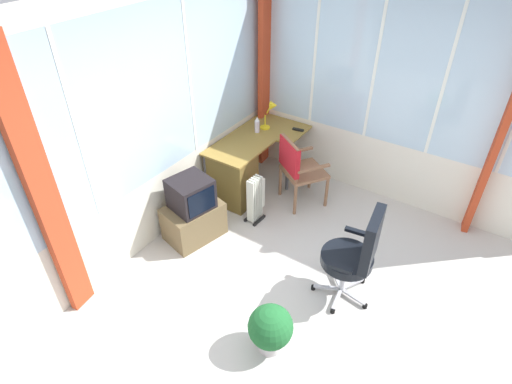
# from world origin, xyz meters

# --- Properties ---
(ground) EXTENTS (5.31, 4.84, 0.06)m
(ground) POSITION_xyz_m (0.00, 0.00, -0.03)
(ground) COLOR beige
(north_window_panel) EXTENTS (4.31, 0.07, 2.71)m
(north_window_panel) POSITION_xyz_m (-0.00, 1.95, 1.35)
(north_window_panel) COLOR silver
(north_window_panel) RESTS_ON ground
(east_window_panel) EXTENTS (0.07, 3.84, 2.71)m
(east_window_panel) POSITION_xyz_m (2.19, 0.00, 1.35)
(east_window_panel) COLOR silver
(east_window_panel) RESTS_ON ground
(curtain_north_left) EXTENTS (0.24, 0.10, 2.61)m
(curtain_north_left) POSITION_xyz_m (-1.19, 1.87, 1.30)
(curtain_north_left) COLOR #BA3E20
(curtain_north_left) RESTS_ON ground
(curtain_corner) EXTENTS (0.24, 0.09, 2.61)m
(curtain_corner) POSITION_xyz_m (2.06, 1.82, 1.30)
(curtain_corner) COLOR #BA3E20
(curtain_corner) RESTS_ON ground
(curtain_east_far) EXTENTS (0.24, 0.10, 2.61)m
(curtain_east_far) POSITION_xyz_m (2.11, -1.06, 1.30)
(curtain_east_far) COLOR #BA3E20
(curtain_east_far) RESTS_ON ground
(desk) EXTENTS (1.40, 0.80, 0.73)m
(desk) POSITION_xyz_m (1.04, 1.59, 0.40)
(desk) COLOR olive
(desk) RESTS_ON ground
(desk_lamp) EXTENTS (0.23, 0.20, 0.37)m
(desk_lamp) POSITION_xyz_m (1.81, 1.54, 0.97)
(desk_lamp) COLOR yellow
(desk_lamp) RESTS_ON desk
(tv_remote) EXTENTS (0.07, 0.15, 0.02)m
(tv_remote) POSITION_xyz_m (1.92, 1.19, 0.74)
(tv_remote) COLOR black
(tv_remote) RESTS_ON desk
(spray_bottle) EXTENTS (0.06, 0.06, 0.22)m
(spray_bottle) POSITION_xyz_m (1.58, 1.62, 0.84)
(spray_bottle) COLOR silver
(spray_bottle) RESTS_ON desk
(wooden_armchair) EXTENTS (0.67, 0.67, 0.92)m
(wooden_armchair) POSITION_xyz_m (1.38, 0.92, 0.58)
(wooden_armchair) COLOR #8A6043
(wooden_armchair) RESTS_ON ground
(office_chair) EXTENTS (0.61, 0.57, 1.06)m
(office_chair) POSITION_xyz_m (0.35, -0.31, 0.60)
(office_chair) COLOR #B7B7BF
(office_chair) RESTS_ON ground
(tv_on_stand) EXTENTS (0.73, 0.58, 0.79)m
(tv_on_stand) POSITION_xyz_m (0.18, 1.57, 0.35)
(tv_on_stand) COLOR brown
(tv_on_stand) RESTS_ON ground
(space_heater) EXTENTS (0.27, 0.18, 0.61)m
(space_heater) POSITION_xyz_m (0.83, 1.14, 0.31)
(space_heater) COLOR silver
(space_heater) RESTS_ON ground
(potted_plant) EXTENTS (0.39, 0.39, 0.49)m
(potted_plant) POSITION_xyz_m (-0.60, 0.04, 0.28)
(potted_plant) COLOR silver
(potted_plant) RESTS_ON ground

